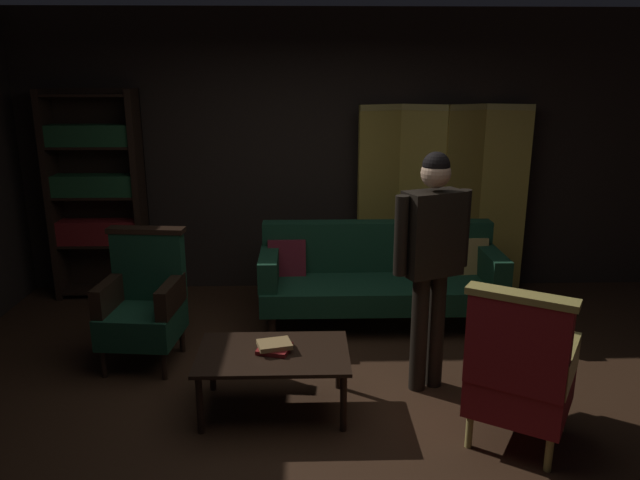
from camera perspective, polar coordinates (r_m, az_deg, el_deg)
ground_plane at (r=4.30m, az=0.31°, el=-15.25°), size 10.00×10.00×0.00m
back_wall at (r=6.19m, az=-0.43°, el=8.16°), size 7.20×0.10×2.80m
folding_screen at (r=6.22m, az=11.39°, el=4.01°), size 1.72×0.24×1.90m
bookshelf at (r=6.32m, az=-20.31°, el=4.27°), size 0.90×0.32×2.05m
velvet_couch at (r=5.47m, az=5.58°, el=-3.15°), size 2.12×0.78×0.88m
coffee_table at (r=4.09m, az=-4.43°, el=-11.07°), size 1.00×0.64×0.42m
armchair_gilt_accent at (r=3.85m, az=18.32°, el=-11.71°), size 0.79×0.79×1.04m
armchair_wing_left at (r=4.88m, az=-16.28°, el=-5.62°), size 0.64×0.63×1.04m
standing_figure at (r=4.19m, az=10.49°, el=-1.03°), size 0.55×0.35×1.70m
book_red_leather at (r=4.08m, az=-4.31°, el=-10.18°), size 0.25×0.25×0.03m
book_tan_leather at (r=4.06m, az=-4.32°, el=-9.80°), size 0.25×0.21×0.03m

